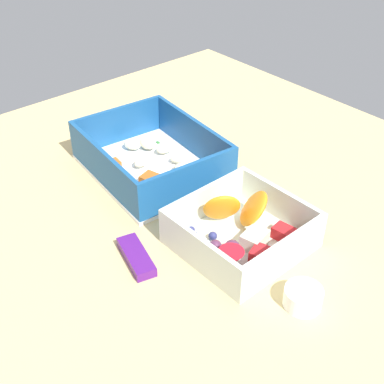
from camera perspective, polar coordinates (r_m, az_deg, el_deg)
table_surface at (r=71.51cm, az=-0.44°, el=-1.19°), size 80.00×80.00×2.00cm
pasta_container at (r=75.30cm, az=-4.45°, el=3.52°), size 21.49×17.62×6.28cm
fruit_bowl at (r=62.41cm, az=5.32°, el=-4.42°), size 13.78×14.39×5.57cm
candy_bar at (r=61.15cm, az=-6.14°, el=-7.07°), size 7.38×4.12×1.20cm
paper_cup_liner at (r=56.86cm, az=12.09°, el=-11.25°), size 4.10×4.10×2.18cm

